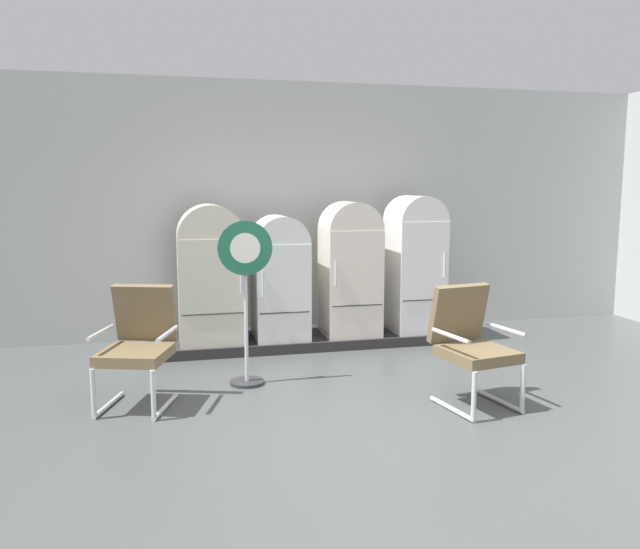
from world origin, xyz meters
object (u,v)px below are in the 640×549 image
refrigerator_0 (211,270)px  armchair_right (471,340)px  refrigerator_3 (415,259)px  refrigerator_2 (350,264)px  refrigerator_1 (280,274)px  armchair_left (139,341)px  sign_stand (246,301)px

refrigerator_0 → armchair_right: (2.01, -2.28, -0.36)m
refrigerator_0 → refrigerator_3: size_ratio=0.95×
refrigerator_2 → armchair_right: 2.31m
refrigerator_1 → refrigerator_2: 0.83m
refrigerator_3 → refrigerator_2: bearing=-178.1°
armchair_left → armchair_right: same height
refrigerator_3 → armchair_left: bearing=-152.5°
refrigerator_2 → armchair_right: refrigerator_2 is taller
armchair_left → refrigerator_2: bearing=34.6°
refrigerator_0 → refrigerator_2: size_ratio=0.99×
refrigerator_0 → refrigerator_3: bearing=-0.4°
armchair_right → sign_stand: bearing=151.6°
refrigerator_3 → refrigerator_1: bearing=-179.8°
refrigerator_0 → refrigerator_1: refrigerator_0 is taller
refrigerator_3 → sign_stand: size_ratio=1.05×
refrigerator_1 → armchair_right: size_ratio=1.38×
refrigerator_2 → sign_stand: refrigerator_2 is taller
armchair_left → armchair_right: bearing=-13.3°
sign_stand → armchair_left: bearing=-161.3°
refrigerator_0 → armchair_left: 1.83m
refrigerator_3 → armchair_left: refrigerator_3 is taller
refrigerator_2 → refrigerator_3: size_ratio=0.96×
refrigerator_0 → armchair_right: bearing=-48.6°
armchair_right → refrigerator_2: bearing=100.4°
refrigerator_3 → armchair_left: size_ratio=1.60×
refrigerator_1 → refrigerator_3: size_ratio=0.87×
refrigerator_2 → sign_stand: 1.88m
refrigerator_1 → sign_stand: sign_stand is taller
armchair_left → sign_stand: (0.95, 0.32, 0.24)m
refrigerator_2 → refrigerator_3: 0.81m
armchair_left → armchair_right: (2.73, -0.64, 0.00)m
refrigerator_0 → sign_stand: bearing=-80.0°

